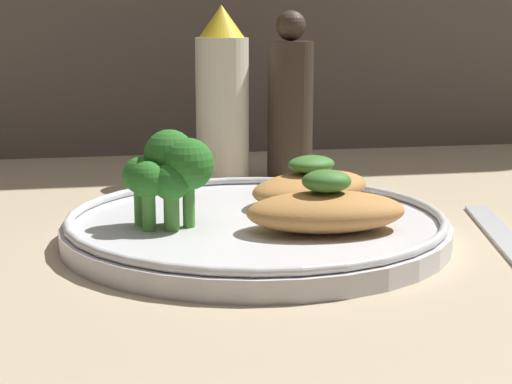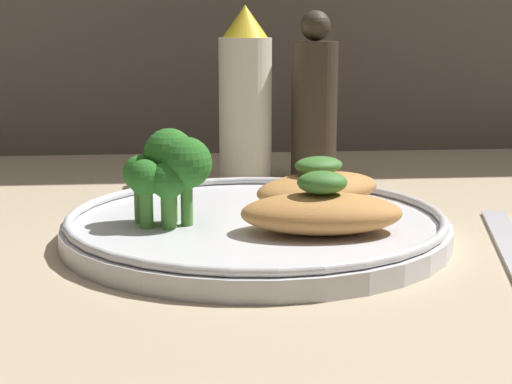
{
  "view_description": "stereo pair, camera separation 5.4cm",
  "coord_description": "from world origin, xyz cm",
  "px_view_note": "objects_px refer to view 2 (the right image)",
  "views": [
    {
      "loc": [
        -10.27,
        -52.32,
        14.65
      ],
      "look_at": [
        0.0,
        0.0,
        3.4
      ],
      "focal_mm": 55.0,
      "sensor_mm": 36.0,
      "label": 1
    },
    {
      "loc": [
        -4.89,
        -53.09,
        14.65
      ],
      "look_at": [
        0.0,
        0.0,
        3.4
      ],
      "focal_mm": 55.0,
      "sensor_mm": 36.0,
      "label": 2
    }
  ],
  "objects_px": {
    "plate": "(256,226)",
    "sauce_bottle": "(245,98)",
    "broccoli_bunch": "(168,168)",
    "pepper_grinder": "(314,104)"
  },
  "relations": [
    {
      "from": "plate",
      "to": "pepper_grinder",
      "type": "xyz_separation_m",
      "value": [
        0.08,
        0.22,
        0.06
      ]
    },
    {
      "from": "plate",
      "to": "broccoli_bunch",
      "type": "relative_size",
      "value": 4.14
    },
    {
      "from": "plate",
      "to": "broccoli_bunch",
      "type": "distance_m",
      "value": 0.07
    },
    {
      "from": "broccoli_bunch",
      "to": "plate",
      "type": "bearing_deg",
      "value": 6.44
    },
    {
      "from": "broccoli_bunch",
      "to": "pepper_grinder",
      "type": "xyz_separation_m",
      "value": [
        0.14,
        0.22,
        0.02
      ]
    },
    {
      "from": "plate",
      "to": "sauce_bottle",
      "type": "height_order",
      "value": "sauce_bottle"
    },
    {
      "from": "broccoli_bunch",
      "to": "sauce_bottle",
      "type": "xyz_separation_m",
      "value": [
        0.07,
        0.22,
        0.03
      ]
    },
    {
      "from": "pepper_grinder",
      "to": "broccoli_bunch",
      "type": "bearing_deg",
      "value": -121.46
    },
    {
      "from": "plate",
      "to": "sauce_bottle",
      "type": "relative_size",
      "value": 1.62
    },
    {
      "from": "broccoli_bunch",
      "to": "pepper_grinder",
      "type": "relative_size",
      "value": 0.4
    }
  ]
}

